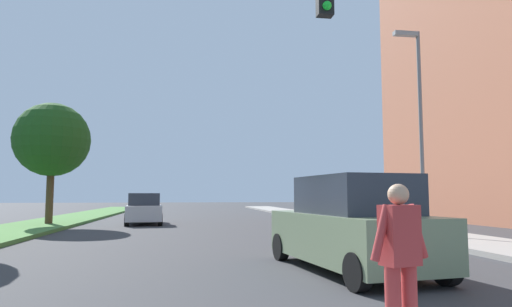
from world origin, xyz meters
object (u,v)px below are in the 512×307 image
object	(u,v)px
pedestrian_performer	(400,257)
suv_crossing	(351,226)
traffic_light_gantry	(5,15)
sedan_midblock	(144,210)
tree_far	(52,140)
street_lamp_right	(418,112)

from	to	relation	value
pedestrian_performer	suv_crossing	distance (m)	4.73
traffic_light_gantry	sedan_midblock	size ratio (longest dim) A/B	2.25
traffic_light_gantry	pedestrian_performer	bearing A→B (deg)	-29.73
tree_far	pedestrian_performer	xyz separation A→B (m)	(8.98, -19.49, -3.44)
street_lamp_right	sedan_midblock	xyz separation A→B (m)	(-10.61, 9.93, -3.82)
traffic_light_gantry	sedan_midblock	world-z (taller)	traffic_light_gantry
traffic_light_gantry	street_lamp_right	xyz separation A→B (m)	(11.24, 7.73, 0.21)
suv_crossing	sedan_midblock	world-z (taller)	suv_crossing
tree_far	sedan_midblock	bearing A→B (deg)	12.83
traffic_light_gantry	pedestrian_performer	distance (m)	6.75
tree_far	suv_crossing	xyz separation A→B (m)	(10.20, -14.93, -3.44)
tree_far	street_lamp_right	world-z (taller)	street_lamp_right
tree_far	suv_crossing	bearing A→B (deg)	-55.66
sedan_midblock	pedestrian_performer	bearing A→B (deg)	-77.87
tree_far	street_lamp_right	xyz separation A→B (m)	(15.18, -8.89, 0.22)
pedestrian_performer	sedan_midblock	bearing A→B (deg)	102.13
pedestrian_performer	sedan_midblock	world-z (taller)	pedestrian_performer
traffic_light_gantry	suv_crossing	size ratio (longest dim) A/B	1.99
street_lamp_right	pedestrian_performer	bearing A→B (deg)	-120.32
traffic_light_gantry	sedan_midblock	distance (m)	18.03
traffic_light_gantry	tree_far	bearing A→B (deg)	103.34
suv_crossing	sedan_midblock	bearing A→B (deg)	109.43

